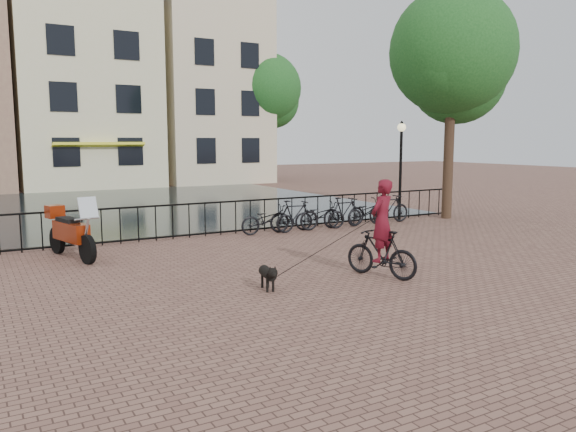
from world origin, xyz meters
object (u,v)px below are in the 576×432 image
cyclist (382,234)px  dog (268,277)px  motorcycle (71,226)px  lamp_post (401,154)px

cyclist → dog: size_ratio=2.98×
dog → motorcycle: (-2.80, 4.90, 0.54)m
lamp_post → dog: bearing=-144.9°
dog → lamp_post: bearing=46.3°
motorcycle → lamp_post: bearing=-9.6°
motorcycle → cyclist: bearing=-58.9°
cyclist → motorcycle: (-5.34, 5.18, -0.11)m
cyclist → motorcycle: cyclist is taller
cyclist → motorcycle: size_ratio=1.04×
lamp_post → cyclist: (-5.85, -6.18, -1.46)m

